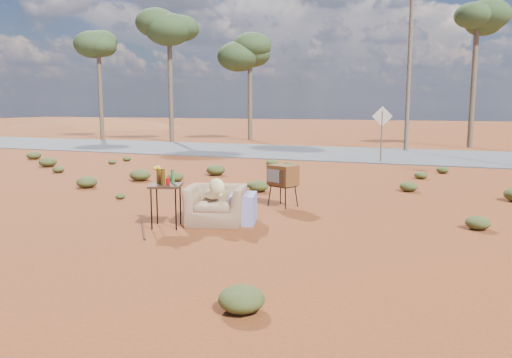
% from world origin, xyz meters
% --- Properties ---
extents(ground, '(140.00, 140.00, 0.00)m').
position_xyz_m(ground, '(0.00, 0.00, 0.00)').
color(ground, brown).
rests_on(ground, ground).
extents(highway, '(140.00, 7.00, 0.04)m').
position_xyz_m(highway, '(0.00, 15.00, 0.02)').
color(highway, '#565659').
rests_on(highway, ground).
extents(dirt_mound, '(26.00, 18.00, 2.00)m').
position_xyz_m(dirt_mound, '(-30.00, 34.00, 0.00)').
color(dirt_mound, brown).
rests_on(dirt_mound, ground).
extents(armchair, '(1.40, 1.12, 0.96)m').
position_xyz_m(armchair, '(-0.03, 0.57, 0.45)').
color(armchair, '#8B6A4C').
rests_on(armchair, ground).
extents(tv_unit, '(0.70, 0.65, 0.92)m').
position_xyz_m(tv_unit, '(0.57, 2.50, 0.68)').
color(tv_unit, black).
rests_on(tv_unit, ground).
extents(side_table, '(0.70, 0.70, 1.10)m').
position_xyz_m(side_table, '(-0.90, -0.04, 0.82)').
color(side_table, '#361F13').
rests_on(side_table, ground).
extents(rusty_bar, '(0.86, 1.18, 0.04)m').
position_xyz_m(rusty_bar, '(-1.11, -0.45, 0.02)').
color(rusty_bar, '#512815').
rests_on(rusty_bar, ground).
extents(road_sign, '(0.78, 0.06, 2.19)m').
position_xyz_m(road_sign, '(1.50, 12.00, 1.50)').
color(road_sign, brown).
rests_on(road_sign, ground).
extents(eucalyptus_far_left, '(3.20, 3.20, 7.10)m').
position_xyz_m(eucalyptus_far_left, '(-18.00, 20.00, 5.94)').
color(eucalyptus_far_left, brown).
rests_on(eucalyptus_far_left, ground).
extents(eucalyptus_left, '(3.20, 3.20, 8.10)m').
position_xyz_m(eucalyptus_left, '(-12.00, 19.00, 6.92)').
color(eucalyptus_left, brown).
rests_on(eucalyptus_left, ground).
extents(eucalyptus_near_left, '(3.20, 3.20, 6.60)m').
position_xyz_m(eucalyptus_near_left, '(-8.00, 22.00, 5.45)').
color(eucalyptus_near_left, brown).
rests_on(eucalyptus_near_left, ground).
extents(eucalyptus_center, '(3.20, 3.20, 7.60)m').
position_xyz_m(eucalyptus_center, '(5.00, 21.00, 6.43)').
color(eucalyptus_center, brown).
rests_on(eucalyptus_center, ground).
extents(utility_pole_center, '(1.40, 0.20, 8.00)m').
position_xyz_m(utility_pole_center, '(2.00, 17.50, 4.15)').
color(utility_pole_center, brown).
rests_on(utility_pole_center, ground).
extents(scrub_patch, '(17.49, 8.07, 0.33)m').
position_xyz_m(scrub_patch, '(-0.82, 4.41, 0.14)').
color(scrub_patch, '#475223').
rests_on(scrub_patch, ground).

